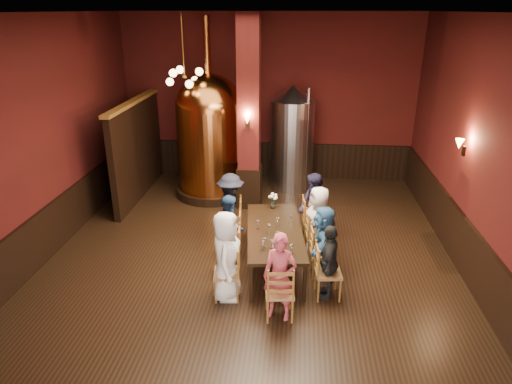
# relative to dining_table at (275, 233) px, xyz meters

# --- Properties ---
(room) EXTENTS (10.00, 10.02, 4.50)m
(room) POSITION_rel_dining_table_xyz_m (-0.48, 0.04, 1.56)
(room) COLOR black
(room) RESTS_ON ground
(wainscot_right) EXTENTS (0.08, 9.90, 1.00)m
(wainscot_right) POSITION_rel_dining_table_xyz_m (3.48, 0.04, -0.19)
(wainscot_right) COLOR black
(wainscot_right) RESTS_ON ground
(wainscot_back) EXTENTS (7.90, 0.08, 1.00)m
(wainscot_back) POSITION_rel_dining_table_xyz_m (-0.48, 5.00, -0.19)
(wainscot_back) COLOR black
(wainscot_back) RESTS_ON ground
(wainscot_left) EXTENTS (0.08, 9.90, 1.00)m
(wainscot_left) POSITION_rel_dining_table_xyz_m (-4.44, 0.04, -0.19)
(wainscot_left) COLOR black
(wainscot_left) RESTS_ON ground
(column) EXTENTS (0.58, 0.58, 4.50)m
(column) POSITION_rel_dining_table_xyz_m (-0.78, 2.84, 1.56)
(column) COLOR #4C1011
(column) RESTS_ON ground
(partition) EXTENTS (0.22, 3.50, 2.40)m
(partition) POSITION_rel_dining_table_xyz_m (-3.68, 3.24, 0.51)
(partition) COLOR black
(partition) RESTS_ON ground
(pendant_cluster) EXTENTS (0.90, 0.90, 1.70)m
(pendant_cluster) POSITION_rel_dining_table_xyz_m (-2.28, 2.94, 2.41)
(pendant_cluster) COLOR #A57226
(pendant_cluster) RESTS_ON room
(sconce_wall) EXTENTS (0.20, 0.20, 0.36)m
(sconce_wall) POSITION_rel_dining_table_xyz_m (3.42, 0.84, 1.51)
(sconce_wall) COLOR black
(sconce_wall) RESTS_ON room
(sconce_column) EXTENTS (0.20, 0.20, 0.36)m
(sconce_column) POSITION_rel_dining_table_xyz_m (-0.78, 2.54, 1.51)
(sconce_column) COLOR black
(sconce_column) RESTS_ON column
(dining_table) EXTENTS (1.25, 2.49, 0.75)m
(dining_table) POSITION_rel_dining_table_xyz_m (0.00, 0.00, 0.00)
(dining_table) COLOR black
(dining_table) RESTS_ON ground
(chair_0) EXTENTS (0.51, 0.51, 0.92)m
(chair_0) POSITION_rel_dining_table_xyz_m (-0.74, -1.09, -0.23)
(chair_0) COLOR olive
(chair_0) RESTS_ON ground
(person_0) EXTENTS (0.52, 0.78, 1.56)m
(person_0) POSITION_rel_dining_table_xyz_m (-0.74, -1.09, 0.09)
(person_0) COLOR white
(person_0) RESTS_ON ground
(chair_1) EXTENTS (0.51, 0.51, 0.92)m
(chair_1) POSITION_rel_dining_table_xyz_m (-0.81, -0.42, -0.23)
(chair_1) COLOR olive
(chair_1) RESTS_ON ground
(person_1) EXTENTS (0.47, 0.55, 1.27)m
(person_1) POSITION_rel_dining_table_xyz_m (-0.81, -0.42, -0.05)
(person_1) COLOR #A81C3F
(person_1) RESTS_ON ground
(chair_2) EXTENTS (0.51, 0.51, 0.92)m
(chair_2) POSITION_rel_dining_table_xyz_m (-0.88, 0.24, -0.23)
(chair_2) COLOR olive
(chair_2) RESTS_ON ground
(person_2) EXTENTS (0.57, 0.71, 1.31)m
(person_2) POSITION_rel_dining_table_xyz_m (-0.88, 0.24, -0.03)
(person_2) COLOR navy
(person_2) RESTS_ON ground
(chair_3) EXTENTS (0.51, 0.51, 0.92)m
(chair_3) POSITION_rel_dining_table_xyz_m (-0.95, 0.90, -0.23)
(chair_3) COLOR olive
(chair_3) RESTS_ON ground
(person_3) EXTENTS (0.73, 1.05, 1.49)m
(person_3) POSITION_rel_dining_table_xyz_m (-0.95, 0.90, 0.06)
(person_3) COLOR black
(person_3) RESTS_ON ground
(chair_4) EXTENTS (0.51, 0.51, 0.92)m
(chair_4) POSITION_rel_dining_table_xyz_m (0.95, -0.90, -0.23)
(chair_4) COLOR olive
(chair_4) RESTS_ON ground
(person_4) EXTENTS (0.44, 0.82, 1.33)m
(person_4) POSITION_rel_dining_table_xyz_m (0.95, -0.90, -0.03)
(person_4) COLOR black
(person_4) RESTS_ON ground
(chair_5) EXTENTS (0.51, 0.51, 0.92)m
(chair_5) POSITION_rel_dining_table_xyz_m (0.88, -0.24, -0.23)
(chair_5) COLOR olive
(chair_5) RESTS_ON ground
(person_5) EXTENTS (0.48, 1.29, 1.36)m
(person_5) POSITION_rel_dining_table_xyz_m (0.88, -0.24, -0.01)
(person_5) COLOR #2D5A89
(person_5) RESTS_ON ground
(chair_6) EXTENTS (0.51, 0.51, 0.92)m
(chair_6) POSITION_rel_dining_table_xyz_m (0.81, 0.42, -0.23)
(chair_6) COLOR olive
(chair_6) RESTS_ON ground
(person_6) EXTENTS (0.66, 0.82, 1.46)m
(person_6) POSITION_rel_dining_table_xyz_m (0.81, 0.42, 0.04)
(person_6) COLOR beige
(person_6) RESTS_ON ground
(chair_7) EXTENTS (0.51, 0.51, 0.92)m
(chair_7) POSITION_rel_dining_table_xyz_m (0.74, 1.09, -0.23)
(chair_7) COLOR olive
(chair_7) RESTS_ON ground
(person_7) EXTENTS (0.63, 0.80, 1.48)m
(person_7) POSITION_rel_dining_table_xyz_m (0.74, 1.09, 0.05)
(person_7) COLOR #1C1932
(person_7) RESTS_ON ground
(chair_8) EXTENTS (0.51, 0.51, 0.92)m
(chair_8) POSITION_rel_dining_table_xyz_m (0.17, -1.54, -0.23)
(chair_8) COLOR olive
(chair_8) RESTS_ON ground
(person_8) EXTENTS (0.59, 0.45, 1.45)m
(person_8) POSITION_rel_dining_table_xyz_m (0.17, -1.54, 0.04)
(person_8) COLOR #B13B48
(person_8) RESTS_ON ground
(copper_kettle) EXTENTS (2.17, 2.17, 4.42)m
(copper_kettle) POSITION_rel_dining_table_xyz_m (-1.83, 3.48, 0.92)
(copper_kettle) COLOR black
(copper_kettle) RESTS_ON ground
(steel_vessel) EXTENTS (1.45, 1.45, 2.76)m
(steel_vessel) POSITION_rel_dining_table_xyz_m (0.22, 4.17, 0.69)
(steel_vessel) COLOR #B2B2B7
(steel_vessel) RESTS_ON ground
(rose_vase) EXTENTS (0.19, 0.19, 0.33)m
(rose_vase) POSITION_rel_dining_table_xyz_m (-0.09, 1.00, 0.28)
(rose_vase) COLOR white
(rose_vase) RESTS_ON dining_table
(wine_glass_0) EXTENTS (0.07, 0.07, 0.17)m
(wine_glass_0) POSITION_rel_dining_table_xyz_m (-0.10, -0.12, 0.15)
(wine_glass_0) COLOR white
(wine_glass_0) RESTS_ON dining_table
(wine_glass_1) EXTENTS (0.07, 0.07, 0.17)m
(wine_glass_1) POSITION_rel_dining_table_xyz_m (-0.31, 0.02, 0.15)
(wine_glass_1) COLOR white
(wine_glass_1) RESTS_ON dining_table
(wine_glass_2) EXTENTS (0.07, 0.07, 0.17)m
(wine_glass_2) POSITION_rel_dining_table_xyz_m (0.02, -0.84, 0.15)
(wine_glass_2) COLOR white
(wine_glass_2) RESTS_ON dining_table
(wine_glass_3) EXTENTS (0.07, 0.07, 0.17)m
(wine_glass_3) POSITION_rel_dining_table_xyz_m (-0.14, -0.66, 0.15)
(wine_glass_3) COLOR white
(wine_glass_3) RESTS_ON dining_table
(wine_glass_4) EXTENTS (0.07, 0.07, 0.17)m
(wine_glass_4) POSITION_rel_dining_table_xyz_m (-0.00, -0.71, 0.15)
(wine_glass_4) COLOR white
(wine_glass_4) RESTS_ON dining_table
(wine_glass_5) EXTENTS (0.07, 0.07, 0.17)m
(wine_glass_5) POSITION_rel_dining_table_xyz_m (-0.16, -0.77, 0.15)
(wine_glass_5) COLOR white
(wine_glass_5) RESTS_ON dining_table
(wine_glass_6) EXTENTS (0.07, 0.07, 0.17)m
(wine_glass_6) POSITION_rel_dining_table_xyz_m (0.04, 0.16, 0.15)
(wine_glass_6) COLOR white
(wine_glass_6) RESTS_ON dining_table
(wine_glass_7) EXTENTS (0.07, 0.07, 0.17)m
(wine_glass_7) POSITION_rel_dining_table_xyz_m (0.29, 0.30, 0.15)
(wine_glass_7) COLOR white
(wine_glass_7) RESTS_ON dining_table
(wine_glass_8) EXTENTS (0.07, 0.07, 0.17)m
(wine_glass_8) POSITION_rel_dining_table_xyz_m (0.33, -0.85, 0.15)
(wine_glass_8) COLOR white
(wine_glass_8) RESTS_ON dining_table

